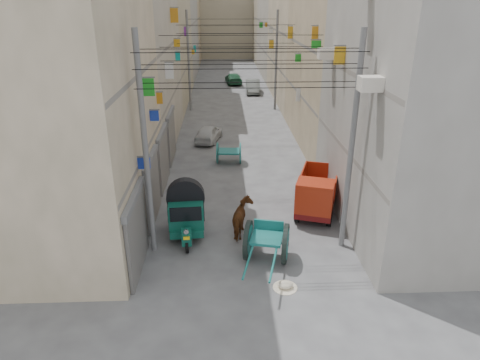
{
  "coord_description": "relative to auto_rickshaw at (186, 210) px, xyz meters",
  "views": [
    {
      "loc": [
        -0.93,
        -8.09,
        8.83
      ],
      "look_at": [
        -0.31,
        6.5,
        2.6
      ],
      "focal_mm": 32.0,
      "sensor_mm": 36.0,
      "label": 1
    }
  ],
  "objects": [
    {
      "name": "feed_sack",
      "position": [
        3.47,
        -3.64,
        -0.96
      ],
      "size": [
        0.51,
        0.41,
        0.25
      ],
      "primitive_type": "ellipsoid",
      "color": "beige",
      "rests_on": "ground"
    },
    {
      "name": "distant_car_green",
      "position": [
        2.82,
        33.0,
        -0.51
      ],
      "size": [
        1.96,
        4.08,
        1.15
      ],
      "primitive_type": "imported",
      "rotation": [
        0.0,
        0.0,
        3.23
      ],
      "color": "#1B4F31",
      "rests_on": "ground"
    },
    {
      "name": "signboards",
      "position": [
        2.41,
        14.58,
        2.34
      ],
      "size": [
        8.22,
        40.52,
        5.67
      ],
      "color": "silver",
      "rests_on": "ground"
    },
    {
      "name": "overhead_cables",
      "position": [
        2.42,
        7.32,
        5.68
      ],
      "size": [
        7.4,
        22.52,
        1.12
      ],
      "color": "black",
      "rests_on": "ground"
    },
    {
      "name": "auto_rickshaw",
      "position": [
        0.0,
        0.0,
        0.0
      ],
      "size": [
        1.61,
        2.66,
        1.84
      ],
      "rotation": [
        0.0,
        0.0,
        0.07
      ],
      "color": "black",
      "rests_on": "ground"
    },
    {
      "name": "tonga_cart",
      "position": [
        3.01,
        -1.94,
        -0.32
      ],
      "size": [
        1.93,
        3.43,
        1.46
      ],
      "rotation": [
        0.0,
        0.0,
        -0.23
      ],
      "color": "black",
      "rests_on": "ground"
    },
    {
      "name": "utility_poles",
      "position": [
        2.42,
        9.92,
        2.91
      ],
      "size": [
        7.4,
        22.2,
        8.0
      ],
      "color": "#5F5F62",
      "rests_on": "ground"
    },
    {
      "name": "second_cart",
      "position": [
        1.84,
        8.05,
        -0.43
      ],
      "size": [
        1.46,
        1.32,
        1.22
      ],
      "rotation": [
        0.0,
        0.0,
        -0.07
      ],
      "color": "#155E5B",
      "rests_on": "ground"
    },
    {
      "name": "distant_car_grey",
      "position": [
        4.62,
        27.99,
        -0.44
      ],
      "size": [
        1.47,
        3.94,
        1.28
      ],
      "primitive_type": "imported",
      "rotation": [
        0.0,
        0.0,
        -0.03
      ],
      "color": "#5A5F5D",
      "rests_on": "ground"
    },
    {
      "name": "mini_truck",
      "position": [
        5.49,
        1.37,
        -0.15
      ],
      "size": [
        2.54,
        3.76,
        1.94
      ],
      "rotation": [
        0.0,
        0.0,
        -0.32
      ],
      "color": "black",
      "rests_on": "ground"
    },
    {
      "name": "building_row_left",
      "position": [
        -5.58,
        27.05,
        5.37
      ],
      "size": [
        8.0,
        62.0,
        14.0
      ],
      "color": "beige",
      "rests_on": "ground"
    },
    {
      "name": "building_row_right",
      "position": [
        10.41,
        27.05,
        5.37
      ],
      "size": [
        8.0,
        62.0,
        14.0
      ],
      "color": "gray",
      "rests_on": "ground"
    },
    {
      "name": "horse",
      "position": [
        2.24,
        -0.08,
        -0.37
      ],
      "size": [
        0.98,
        1.77,
        1.42
      ],
      "primitive_type": "imported",
      "rotation": [
        0.0,
        0.0,
        3.01
      ],
      "color": "brown",
      "rests_on": "ground"
    },
    {
      "name": "end_cap_building",
      "position": [
        2.42,
        58.92,
        5.41
      ],
      "size": [
        22.0,
        10.0,
        13.0
      ],
      "primitive_type": "cube",
      "color": "tan",
      "rests_on": "ground"
    },
    {
      "name": "distant_car_white",
      "position": [
        0.57,
        12.28,
        -0.54
      ],
      "size": [
        2.0,
        3.43,
        1.1
      ],
      "primitive_type": "imported",
      "rotation": [
        0.0,
        0.0,
        2.91
      ],
      "color": "beige",
      "rests_on": "ground"
    },
    {
      "name": "shutters_left",
      "position": [
        -1.5,
        3.3,
        0.41
      ],
      "size": [
        0.18,
        14.4,
        2.88
      ],
      "color": "#4F4E53",
      "rests_on": "ground"
    },
    {
      "name": "ac_units",
      "position": [
        6.07,
        0.59,
        6.35
      ],
      "size": [
        0.7,
        6.55,
        3.35
      ],
      "color": "beige",
      "rests_on": "ground"
    }
  ]
}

